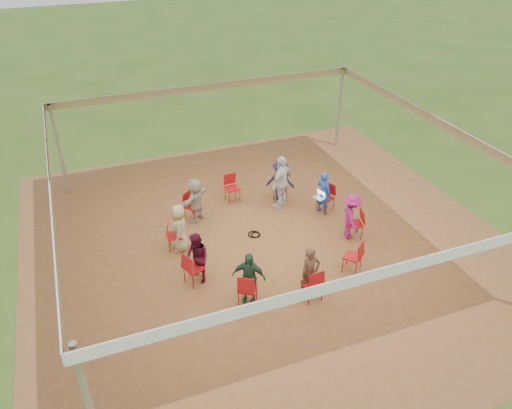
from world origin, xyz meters
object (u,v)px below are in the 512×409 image
object	(u,v)px
chair_5	(194,268)
person_seated_4	(197,258)
chair_2	(232,189)
person_seated_5	(249,277)
chair_1	(281,186)
person_seated_0	(324,192)
chair_3	(193,206)
chair_8	(352,257)
person_seated_1	(280,181)
chair_4	(176,236)
laptop	(320,195)
chair_7	(312,284)
cable_coil	(255,234)
chair_0	(326,198)
person_seated_7	(351,217)
chair_6	(248,289)
person_seated_2	(196,200)
chair_9	(354,224)
person_seated_3	(179,228)
person_seated_6	(310,273)
standing_person	(282,182)

from	to	relation	value
chair_5	person_seated_4	bearing A→B (deg)	90.00
chair_2	person_seated_5	distance (m)	4.63
chair_1	person_seated_4	bearing A→B (deg)	72.46
chair_2	chair_5	xyz separation A→B (m)	(-2.17, -3.40, 0.00)
chair_1	chair_5	world-z (taller)	same
person_seated_0	chair_3	bearing A→B (deg)	52.97
chair_8	person_seated_1	world-z (taller)	person_seated_1
chair_4	chair_5	distance (m)	1.54
chair_1	laptop	world-z (taller)	chair_1
chair_5	person_seated_5	size ratio (longest dim) A/B	0.65
chair_1	chair_7	distance (m)	4.74
chair_5	cable_coil	world-z (taller)	chair_5
chair_2	laptop	bearing A→B (deg)	139.35
cable_coil	laptop	bearing A→B (deg)	8.78
person_seated_5	chair_5	bearing A→B (deg)	166.34
chair_8	person_seated_0	world-z (taller)	person_seated_0
chair_0	laptop	xyz separation A→B (m)	(-0.26, -0.10, 0.20)
person_seated_7	cable_coil	size ratio (longest dim) A/B	3.79
person_seated_0	person_seated_4	distance (m)	4.74
chair_2	person_seated_1	size ratio (longest dim) A/B	0.65
chair_6	chair_8	size ratio (longest dim) A/B	1.00
person_seated_2	laptop	bearing A→B (deg)	124.57
chair_9	chair_7	bearing A→B (deg)	144.00
chair_8	person_seated_7	bearing A→B (deg)	22.34
person_seated_7	person_seated_3	bearing A→B (deg)	90.00
chair_5	laptop	bearing A→B (deg)	90.00
person_seated_1	chair_5	bearing A→B (deg)	71.54
chair_1	person_seated_0	world-z (taller)	person_seated_0
chair_6	person_seated_0	bearing A→B (deg)	72.46
chair_2	person_seated_7	xyz separation A→B (m)	(2.44, -3.09, 0.25)
chair_3	person_seated_1	distance (m)	2.87
chair_5	chair_2	bearing A→B (deg)	126.00
person_seated_6	chair_6	bearing A→B (deg)	166.34
chair_0	chair_5	size ratio (longest dim) A/B	1.00
chair_0	person_seated_6	world-z (taller)	person_seated_6
chair_9	laptop	xyz separation A→B (m)	(-0.35, 1.44, 0.20)
person_seated_4	person_seated_5	size ratio (longest dim) A/B	1.00
person_seated_4	person_seated_7	distance (m)	4.51
chair_7	laptop	world-z (taller)	chair_7
person_seated_4	standing_person	xyz separation A→B (m)	(3.36, 2.49, 0.18)
chair_9	person_seated_4	world-z (taller)	person_seated_4
person_seated_4	person_seated_6	size ratio (longest dim) A/B	1.00
person_seated_2	person_seated_7	distance (m)	4.51
chair_1	chair_7	xyz separation A→B (m)	(-1.19, -4.59, 0.00)
chair_3	chair_6	world-z (taller)	same
chair_5	standing_person	world-z (taller)	standing_person
chair_9	person_seated_5	xyz separation A→B (m)	(-3.69, -1.37, 0.25)
chair_2	laptop	size ratio (longest dim) A/B	2.16
laptop	chair_3	bearing A→B (deg)	51.54
chair_5	chair_7	size ratio (longest dim) A/B	1.00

